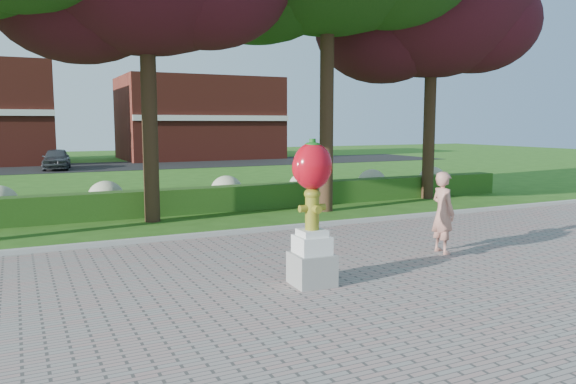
% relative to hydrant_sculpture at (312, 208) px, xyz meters
% --- Properties ---
extents(ground, '(100.00, 100.00, 0.00)m').
position_rel_hydrant_sculpture_xyz_m(ground, '(0.95, 1.79, -1.38)').
color(ground, '#295715').
rests_on(ground, ground).
extents(walkway, '(40.00, 14.00, 0.04)m').
position_rel_hydrant_sculpture_xyz_m(walkway, '(0.95, -2.21, -1.36)').
color(walkway, gray).
rests_on(walkway, ground).
extents(curb, '(40.00, 0.18, 0.15)m').
position_rel_hydrant_sculpture_xyz_m(curb, '(0.95, 4.79, -1.31)').
color(curb, '#ADADA5').
rests_on(curb, ground).
extents(lawn_hedge, '(24.00, 0.70, 0.80)m').
position_rel_hydrant_sculpture_xyz_m(lawn_hedge, '(0.95, 8.79, -0.98)').
color(lawn_hedge, '#1F4513').
rests_on(lawn_hedge, ground).
extents(hydrangea_row, '(20.10, 1.10, 0.99)m').
position_rel_hydrant_sculpture_xyz_m(hydrangea_row, '(1.53, 9.79, -0.83)').
color(hydrangea_row, '#9FA47E').
rests_on(hydrangea_row, ground).
extents(street, '(50.00, 8.00, 0.02)m').
position_rel_hydrant_sculpture_xyz_m(street, '(0.95, 29.79, -1.37)').
color(street, black).
rests_on(street, ground).
extents(building_right, '(12.00, 8.00, 6.40)m').
position_rel_hydrant_sculpture_xyz_m(building_right, '(8.95, 35.79, 1.82)').
color(building_right, maroon).
rests_on(building_right, ground).
extents(tree_far_right, '(7.88, 6.72, 10.21)m').
position_rel_hydrant_sculpture_xyz_m(tree_far_right, '(9.36, 8.36, 5.58)').
color(tree_far_right, black).
rests_on(tree_far_right, ground).
extents(hydrant_sculpture, '(0.74, 0.72, 2.54)m').
position_rel_hydrant_sculpture_xyz_m(hydrant_sculpture, '(0.00, 0.00, 0.00)').
color(hydrant_sculpture, gray).
rests_on(hydrant_sculpture, walkway).
extents(woman, '(0.47, 0.67, 1.77)m').
position_rel_hydrant_sculpture_xyz_m(woman, '(3.70, 0.90, -0.46)').
color(woman, tan).
rests_on(woman, walkway).
extents(parked_car, '(1.98, 3.95, 1.29)m').
position_rel_hydrant_sculpture_xyz_m(parked_car, '(-2.29, 28.58, -0.72)').
color(parked_car, '#383A3F').
rests_on(parked_car, street).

